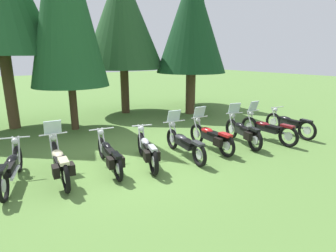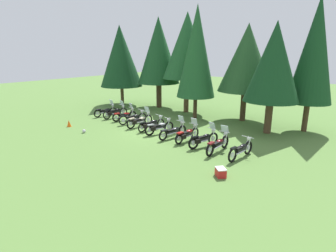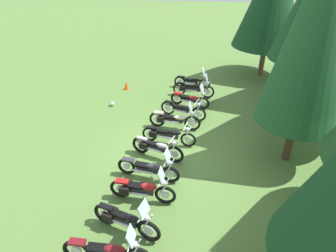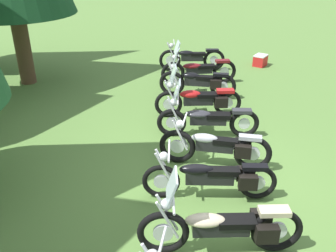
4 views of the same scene
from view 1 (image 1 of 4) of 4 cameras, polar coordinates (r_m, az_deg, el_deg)
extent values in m
plane|color=#547A38|center=(7.99, -8.28, -8.14)|extent=(80.00, 80.00, 0.00)
torus|color=black|center=(8.40, -28.86, -6.04)|extent=(0.31, 0.73, 0.74)
cylinder|color=silver|center=(8.40, -28.86, -6.04)|extent=(0.13, 0.29, 0.29)
torus|color=black|center=(6.92, -31.22, -10.65)|extent=(0.31, 0.73, 0.74)
cylinder|color=silver|center=(6.92, -31.22, -10.65)|extent=(0.13, 0.29, 0.29)
cube|color=black|center=(7.62, -30.01, -7.48)|extent=(0.42, 0.83, 0.21)
ellipsoid|color=black|center=(7.78, -29.82, -6.00)|extent=(0.39, 0.62, 0.16)
cube|color=black|center=(7.38, -30.44, -7.41)|extent=(0.37, 0.58, 0.10)
cube|color=black|center=(6.86, -31.47, -7.72)|extent=(0.29, 0.47, 0.08)
cylinder|color=silver|center=(8.27, -29.67, -4.28)|extent=(0.14, 0.33, 0.65)
cylinder|color=silver|center=(8.24, -28.71, -4.22)|extent=(0.14, 0.33, 0.65)
cylinder|color=silver|center=(8.09, -29.59, -2.16)|extent=(0.74, 0.26, 0.04)
sphere|color=silver|center=(8.20, -29.37, -2.78)|extent=(0.21, 0.21, 0.17)
cylinder|color=silver|center=(7.46, -29.32, -8.46)|extent=(0.31, 0.80, 0.08)
torus|color=black|center=(8.26, -22.52, -5.55)|extent=(0.18, 0.77, 0.76)
cylinder|color=silver|center=(8.26, -22.52, -5.55)|extent=(0.08, 0.30, 0.30)
torus|color=black|center=(6.73, -20.63, -9.95)|extent=(0.18, 0.77, 0.76)
cylinder|color=silver|center=(6.73, -20.63, -9.95)|extent=(0.08, 0.30, 0.30)
cube|color=black|center=(7.46, -21.75, -6.87)|extent=(0.30, 0.83, 0.21)
ellipsoid|color=beige|center=(7.63, -22.08, -5.42)|extent=(0.33, 0.60, 0.16)
cube|color=black|center=(7.21, -21.55, -6.76)|extent=(0.31, 0.57, 0.10)
cube|color=beige|center=(6.67, -21.02, -6.88)|extent=(0.24, 0.46, 0.08)
cylinder|color=silver|center=(8.10, -23.24, -3.78)|extent=(0.08, 0.34, 0.65)
cylinder|color=silver|center=(8.12, -22.10, -3.63)|extent=(0.08, 0.34, 0.65)
cylinder|color=silver|center=(7.94, -22.84, -1.56)|extent=(0.72, 0.11, 0.04)
sphere|color=silver|center=(8.06, -22.83, -2.22)|extent=(0.19, 0.19, 0.17)
cylinder|color=silver|center=(7.33, -20.43, -7.72)|extent=(0.16, 0.82, 0.08)
cube|color=silver|center=(7.91, -22.98, -0.27)|extent=(0.45, 0.19, 0.39)
cube|color=black|center=(6.86, -22.41, -8.75)|extent=(0.17, 0.33, 0.26)
cube|color=black|center=(6.90, -19.56, -8.34)|extent=(0.17, 0.33, 0.26)
torus|color=black|center=(8.52, -13.68, -4.52)|extent=(0.19, 0.68, 0.67)
cylinder|color=silver|center=(8.52, -13.68, -4.52)|extent=(0.09, 0.27, 0.26)
torus|color=black|center=(6.98, -10.40, -8.70)|extent=(0.19, 0.68, 0.67)
cylinder|color=silver|center=(6.98, -10.40, -8.70)|extent=(0.09, 0.27, 0.26)
cube|color=black|center=(7.70, -12.26, -5.64)|extent=(0.29, 0.86, 0.25)
ellipsoid|color=black|center=(7.87, -12.75, -4.06)|extent=(0.30, 0.62, 0.19)
cube|color=black|center=(7.45, -11.84, -5.33)|extent=(0.28, 0.58, 0.10)
cube|color=black|center=(6.93, -10.71, -6.02)|extent=(0.22, 0.46, 0.08)
cylinder|color=silver|center=(8.36, -14.13, -2.77)|extent=(0.09, 0.34, 0.65)
cylinder|color=silver|center=(8.38, -13.28, -2.66)|extent=(0.09, 0.34, 0.65)
cylinder|color=silver|center=(8.20, -13.72, -0.62)|extent=(0.72, 0.14, 0.04)
sphere|color=silver|center=(8.32, -13.81, -1.27)|extent=(0.19, 0.19, 0.17)
cylinder|color=silver|center=(7.59, -11.07, -6.61)|extent=(0.20, 0.84, 0.08)
cube|color=black|center=(7.09, -11.96, -7.53)|extent=(0.19, 0.34, 0.26)
cube|color=black|center=(7.15, -9.86, -7.21)|extent=(0.19, 0.34, 0.26)
torus|color=black|center=(8.57, -5.57, -3.79)|extent=(0.34, 0.75, 0.75)
cylinder|color=silver|center=(8.57, -5.57, -3.79)|extent=(0.13, 0.29, 0.29)
torus|color=black|center=(7.18, -3.03, -7.45)|extent=(0.34, 0.75, 0.75)
cylinder|color=silver|center=(7.18, -3.03, -7.45)|extent=(0.13, 0.29, 0.29)
cube|color=black|center=(7.83, -4.43, -4.74)|extent=(0.39, 0.76, 0.24)
ellipsoid|color=#9EA0A8|center=(7.98, -4.79, -3.29)|extent=(0.36, 0.57, 0.18)
cube|color=black|center=(7.61, -4.09, -4.43)|extent=(0.34, 0.53, 0.10)
cube|color=#9EA0A8|center=(7.13, -3.23, -4.64)|extent=(0.28, 0.47, 0.08)
cylinder|color=silver|center=(8.41, -5.96, -2.03)|extent=(0.14, 0.33, 0.65)
cylinder|color=silver|center=(8.43, -5.12, -1.95)|extent=(0.14, 0.33, 0.65)
cylinder|color=silver|center=(8.25, -5.48, 0.10)|extent=(0.59, 0.22, 0.04)
sphere|color=silver|center=(8.37, -5.59, -0.55)|extent=(0.21, 0.21, 0.17)
cylinder|color=silver|center=(7.73, -3.38, -5.65)|extent=(0.30, 0.74, 0.08)
cube|color=black|center=(7.30, -4.46, -6.27)|extent=(0.23, 0.35, 0.26)
cube|color=black|center=(7.36, -2.43, -6.06)|extent=(0.23, 0.35, 0.26)
torus|color=black|center=(9.14, 0.87, -2.72)|extent=(0.22, 0.69, 0.69)
cylinder|color=silver|center=(9.14, 0.87, -2.72)|extent=(0.09, 0.26, 0.26)
torus|color=black|center=(7.77, 6.55, -6.04)|extent=(0.22, 0.69, 0.69)
cylinder|color=silver|center=(7.77, 6.55, -6.04)|extent=(0.09, 0.26, 0.26)
cube|color=black|center=(8.41, 3.48, -3.63)|extent=(0.35, 0.86, 0.22)
ellipsoid|color=#2D2D33|center=(8.56, 2.73, -2.36)|extent=(0.36, 0.63, 0.17)
cube|color=black|center=(8.19, 4.29, -3.40)|extent=(0.34, 0.59, 0.10)
cube|color=#2D2D33|center=(7.72, 6.30, -3.65)|extent=(0.27, 0.47, 0.08)
cylinder|color=silver|center=(8.97, 0.58, -1.08)|extent=(0.10, 0.34, 0.65)
cylinder|color=silver|center=(9.04, 1.51, -0.95)|extent=(0.10, 0.34, 0.65)
cylinder|color=silver|center=(8.85, 1.30, 0.96)|extent=(0.77, 0.16, 0.04)
sphere|color=silver|center=(8.96, 1.03, 0.34)|extent=(0.19, 0.19, 0.17)
cylinder|color=silver|center=(8.35, 4.92, -4.34)|extent=(0.21, 0.83, 0.08)
cube|color=silver|center=(8.83, 1.24, 2.13)|extent=(0.46, 0.22, 0.39)
torus|color=black|center=(9.72, 6.03, -1.64)|extent=(0.16, 0.72, 0.72)
cylinder|color=silver|center=(9.72, 6.03, -1.64)|extent=(0.07, 0.28, 0.28)
torus|color=black|center=(8.60, 12.16, -4.08)|extent=(0.16, 0.72, 0.72)
cylinder|color=silver|center=(8.60, 12.16, -4.08)|extent=(0.07, 0.28, 0.28)
cube|color=black|center=(9.11, 8.93, -2.13)|extent=(0.29, 0.77, 0.25)
ellipsoid|color=#B21919|center=(9.22, 8.14, -0.89)|extent=(0.33, 0.56, 0.19)
cube|color=black|center=(8.92, 9.82, -1.70)|extent=(0.31, 0.52, 0.10)
cube|color=#B21919|center=(8.56, 11.91, -1.81)|extent=(0.25, 0.45, 0.08)
cylinder|color=silver|center=(9.54, 5.88, -0.09)|extent=(0.07, 0.34, 0.65)
cylinder|color=silver|center=(9.64, 6.71, 0.04)|extent=(0.07, 0.34, 0.65)
cylinder|color=silver|center=(9.45, 6.64, 1.85)|extent=(0.67, 0.09, 0.04)
sphere|color=silver|center=(9.55, 6.30, 1.25)|extent=(0.18, 0.18, 0.17)
cylinder|color=silver|center=(9.11, 10.29, -2.79)|extent=(0.14, 0.76, 0.08)
cube|color=silver|center=(9.43, 6.60, 2.94)|extent=(0.45, 0.18, 0.39)
cube|color=black|center=(8.59, 10.38, -3.31)|extent=(0.16, 0.33, 0.26)
cube|color=black|center=(8.83, 12.19, -2.91)|extent=(0.16, 0.33, 0.26)
torus|color=black|center=(10.52, 13.11, -0.59)|extent=(0.33, 0.75, 0.75)
cylinder|color=silver|center=(10.52, 13.11, -0.59)|extent=(0.13, 0.29, 0.29)
torus|color=black|center=(9.33, 17.74, -2.87)|extent=(0.33, 0.75, 0.75)
cylinder|color=silver|center=(9.33, 17.74, -2.87)|extent=(0.13, 0.29, 0.29)
cube|color=black|center=(9.89, 15.33, -1.04)|extent=(0.39, 0.76, 0.25)
ellipsoid|color=black|center=(10.01, 14.76, 0.09)|extent=(0.37, 0.57, 0.19)
cube|color=black|center=(9.69, 16.02, -0.66)|extent=(0.35, 0.53, 0.10)
cube|color=black|center=(9.30, 17.62, -0.69)|extent=(0.29, 0.47, 0.08)
cylinder|color=silver|center=(10.36, 13.05, 0.89)|extent=(0.14, 0.33, 0.65)
cylinder|color=silver|center=(10.43, 13.69, 0.94)|extent=(0.14, 0.33, 0.65)
cylinder|color=silver|center=(10.26, 13.71, 2.64)|extent=(0.65, 0.23, 0.04)
sphere|color=silver|center=(10.36, 13.41, 2.09)|extent=(0.21, 0.21, 0.17)
cylinder|color=silver|center=(9.84, 16.36, -1.74)|extent=(0.30, 0.72, 0.08)
cube|color=silver|center=(10.24, 13.71, 3.65)|extent=(0.47, 0.28, 0.39)
cube|color=black|center=(9.38, 16.37, -2.03)|extent=(0.23, 0.35, 0.26)
cube|color=black|center=(9.54, 17.80, -1.86)|extent=(0.23, 0.35, 0.26)
torus|color=black|center=(11.07, 16.63, -0.06)|extent=(0.12, 0.75, 0.75)
cylinder|color=silver|center=(11.07, 16.63, -0.06)|extent=(0.05, 0.29, 0.29)
torus|color=black|center=(10.16, 23.86, -2.01)|extent=(0.12, 0.75, 0.75)
cylinder|color=silver|center=(10.16, 23.86, -2.01)|extent=(0.05, 0.29, 0.29)
cube|color=black|center=(10.57, 20.14, -0.50)|extent=(0.23, 0.82, 0.21)
ellipsoid|color=maroon|center=(10.66, 19.21, 0.43)|extent=(0.28, 0.58, 0.16)
cube|color=black|center=(10.42, 21.19, -0.24)|extent=(0.27, 0.55, 0.10)
cube|color=maroon|center=(10.12, 23.68, -0.02)|extent=(0.21, 0.44, 0.08)
cylinder|color=silver|center=(10.90, 16.71, 1.32)|extent=(0.05, 0.34, 0.65)
cylinder|color=silver|center=(11.03, 17.26, 1.43)|extent=(0.05, 0.34, 0.65)
cylinder|color=silver|center=(10.84, 17.45, 3.03)|extent=(0.66, 0.04, 0.04)
sphere|color=silver|center=(10.92, 17.03, 2.50)|extent=(0.17, 0.17, 0.17)
cylinder|color=silver|center=(10.60, 21.34, -0.99)|extent=(0.09, 0.82, 0.08)
cube|color=silver|center=(10.82, 17.44, 3.98)|extent=(0.44, 0.16, 0.39)
torus|color=black|center=(12.14, 21.14, 0.83)|extent=(0.19, 0.76, 0.75)
cylinder|color=silver|center=(12.14, 21.14, 0.83)|extent=(0.08, 0.29, 0.29)
torus|color=black|center=(11.26, 27.07, -0.85)|extent=(0.19, 0.76, 0.75)
cylinder|color=silver|center=(11.26, 27.07, -0.85)|extent=(0.08, 0.29, 0.29)
cube|color=black|center=(11.66, 24.04, 0.52)|extent=(0.27, 0.78, 0.24)
ellipsoid|color=black|center=(11.75, 23.31, 1.43)|extent=(0.29, 0.56, 0.18)
cube|color=black|center=(11.51, 24.93, 0.84)|extent=(0.27, 0.53, 0.10)
cube|color=black|center=(11.22, 26.94, 0.97)|extent=(0.22, 0.46, 0.08)
cylinder|color=silver|center=(11.99, 21.27, 2.11)|extent=(0.08, 0.34, 0.65)
cylinder|color=silver|center=(12.10, 21.70, 2.17)|extent=(0.08, 0.34, 0.65)
cylinder|color=silver|center=(11.93, 21.93, 3.65)|extent=(0.70, 0.11, 0.04)
sphere|color=silver|center=(12.01, 21.55, 3.17)|extent=(0.19, 0.19, 0.17)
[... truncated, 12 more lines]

